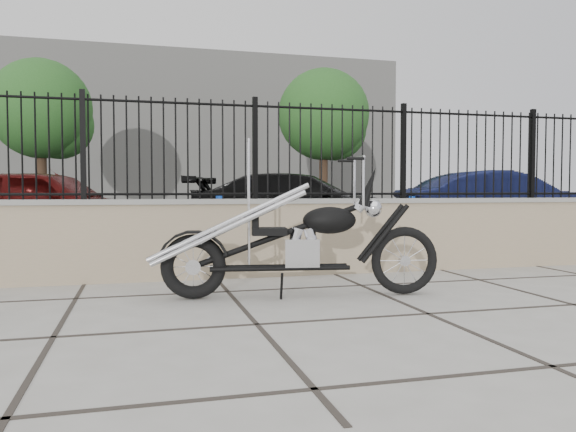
# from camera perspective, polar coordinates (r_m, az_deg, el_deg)

# --- Properties ---
(ground_plane) EXTENTS (90.00, 90.00, 0.00)m
(ground_plane) POSITION_cam_1_polar(r_m,az_deg,el_deg) (5.04, 14.03, -9.64)
(ground_plane) COLOR #99968E
(ground_plane) RESTS_ON ground
(parking_lot) EXTENTS (30.00, 30.00, 0.00)m
(parking_lot) POSITION_cam_1_polar(r_m,az_deg,el_deg) (17.01, -6.80, -1.02)
(parking_lot) COLOR black
(parking_lot) RESTS_ON ground
(retaining_wall) EXTENTS (14.00, 0.36, 0.96)m
(retaining_wall) POSITION_cam_1_polar(r_m,az_deg,el_deg) (7.23, 4.44, -2.02)
(retaining_wall) COLOR gray
(retaining_wall) RESTS_ON ground_plane
(iron_fence) EXTENTS (14.00, 0.08, 1.20)m
(iron_fence) POSITION_cam_1_polar(r_m,az_deg,el_deg) (7.23, 4.47, 6.54)
(iron_fence) COLOR black
(iron_fence) RESTS_ON retaining_wall
(background_building) EXTENTS (22.00, 6.00, 8.00)m
(background_building) POSITION_cam_1_polar(r_m,az_deg,el_deg) (31.04, -10.53, 7.96)
(background_building) COLOR beige
(background_building) RESTS_ON ground_plane
(chopper_motorcycle) EXTENTS (2.69, 0.86, 1.59)m
(chopper_motorcycle) POSITION_cam_1_polar(r_m,az_deg,el_deg) (5.56, 0.80, -0.13)
(chopper_motorcycle) COLOR black
(chopper_motorcycle) RESTS_ON ground_plane
(car_red) EXTENTS (4.75, 3.10, 1.50)m
(car_red) POSITION_cam_1_polar(r_m,az_deg,el_deg) (11.63, -23.38, 0.85)
(car_red) COLOR #460A0A
(car_red) RESTS_ON parking_lot
(car_black) EXTENTS (5.36, 3.73, 1.44)m
(car_black) POSITION_cam_1_polar(r_m,az_deg,el_deg) (12.32, 1.44, 1.00)
(car_black) COLOR black
(car_black) RESTS_ON parking_lot
(car_blue) EXTENTS (4.72, 2.17, 1.50)m
(car_blue) POSITION_cam_1_polar(r_m,az_deg,el_deg) (13.65, 20.70, 1.11)
(car_blue) COLOR black
(car_blue) RESTS_ON parking_lot
(bollard_a) EXTENTS (0.14, 0.14, 0.97)m
(bollard_a) POSITION_cam_1_polar(r_m,az_deg,el_deg) (9.60, -6.98, -0.86)
(bollard_a) COLOR #0C51B8
(bollard_a) RESTS_ON ground_plane
(bollard_b) EXTENTS (0.13, 0.13, 0.96)m
(bollard_b) POSITION_cam_1_polar(r_m,az_deg,el_deg) (10.67, 12.46, -0.60)
(bollard_b) COLOR #0C59B4
(bollard_b) RESTS_ON ground_plane
(tree_left) EXTENTS (3.40, 3.40, 5.74)m
(tree_left) POSITION_cam_1_polar(r_m,az_deg,el_deg) (21.30, -23.83, 10.34)
(tree_left) COLOR #382619
(tree_left) RESTS_ON ground_plane
(tree_right) EXTENTS (3.53, 3.53, 5.96)m
(tree_right) POSITION_cam_1_polar(r_m,az_deg,el_deg) (22.13, 3.64, 10.66)
(tree_right) COLOR #382619
(tree_right) RESTS_ON ground_plane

